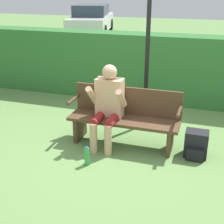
{
  "coord_description": "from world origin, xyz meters",
  "views": [
    {
      "loc": [
        1.15,
        -4.15,
        2.29
      ],
      "look_at": [
        -0.15,
        -0.1,
        0.56
      ],
      "focal_mm": 50.0,
      "sensor_mm": 36.0,
      "label": 1
    }
  ],
  "objects_px": {
    "water_bottle": "(87,156)",
    "parked_car": "(91,20)",
    "signpost": "(147,49)",
    "person_seated": "(108,103)",
    "park_bench": "(125,117)",
    "backpack": "(196,145)"
  },
  "relations": [
    {
      "from": "water_bottle",
      "to": "signpost",
      "type": "relative_size",
      "value": 0.11
    },
    {
      "from": "backpack",
      "to": "water_bottle",
      "type": "xyz_separation_m",
      "value": [
        -1.39,
        -0.7,
        -0.05
      ]
    },
    {
      "from": "water_bottle",
      "to": "parked_car",
      "type": "xyz_separation_m",
      "value": [
        -4.55,
        11.9,
        0.52
      ]
    },
    {
      "from": "park_bench",
      "to": "water_bottle",
      "type": "relative_size",
      "value": 6.02
    },
    {
      "from": "backpack",
      "to": "parked_car",
      "type": "xyz_separation_m",
      "value": [
        -5.94,
        11.2,
        0.47
      ]
    },
    {
      "from": "park_bench",
      "to": "backpack",
      "type": "relative_size",
      "value": 4.36
    },
    {
      "from": "park_bench",
      "to": "person_seated",
      "type": "distance_m",
      "value": 0.35
    },
    {
      "from": "park_bench",
      "to": "person_seated",
      "type": "height_order",
      "value": "person_seated"
    },
    {
      "from": "person_seated",
      "to": "signpost",
      "type": "height_order",
      "value": "signpost"
    },
    {
      "from": "park_bench",
      "to": "water_bottle",
      "type": "distance_m",
      "value": 0.91
    },
    {
      "from": "signpost",
      "to": "person_seated",
      "type": "bearing_deg",
      "value": -115.13
    },
    {
      "from": "parked_car",
      "to": "signpost",
      "type": "bearing_deg",
      "value": -165.93
    },
    {
      "from": "signpost",
      "to": "parked_car",
      "type": "distance_m",
      "value": 11.54
    },
    {
      "from": "water_bottle",
      "to": "parked_car",
      "type": "height_order",
      "value": "parked_car"
    },
    {
      "from": "park_bench",
      "to": "person_seated",
      "type": "xyz_separation_m",
      "value": [
        -0.23,
        -0.11,
        0.24
      ]
    },
    {
      "from": "backpack",
      "to": "parked_car",
      "type": "height_order",
      "value": "parked_car"
    },
    {
      "from": "water_bottle",
      "to": "signpost",
      "type": "bearing_deg",
      "value": 72.93
    },
    {
      "from": "parked_car",
      "to": "person_seated",
      "type": "bearing_deg",
      "value": -169.33
    },
    {
      "from": "park_bench",
      "to": "parked_car",
      "type": "height_order",
      "value": "parked_car"
    },
    {
      "from": "person_seated",
      "to": "water_bottle",
      "type": "relative_size",
      "value": 4.43
    },
    {
      "from": "park_bench",
      "to": "water_bottle",
      "type": "height_order",
      "value": "park_bench"
    },
    {
      "from": "person_seated",
      "to": "backpack",
      "type": "distance_m",
      "value": 1.41
    }
  ]
}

